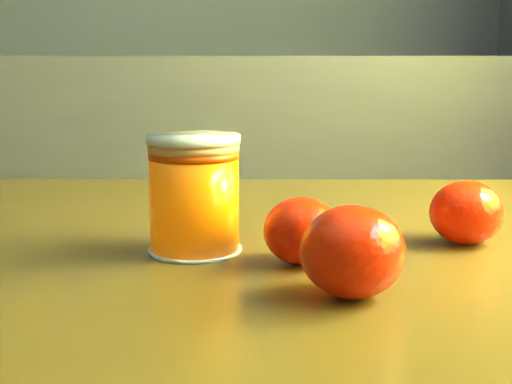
{
  "coord_description": "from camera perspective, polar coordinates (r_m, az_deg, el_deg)",
  "views": [
    {
      "loc": [
        0.85,
        -0.45,
        0.9
      ],
      "look_at": [
        0.89,
        0.15,
        0.78
      ],
      "focal_mm": 50.0,
      "sensor_mm": 36.0,
      "label": 1
    }
  ],
  "objects": [
    {
      "name": "juice_glass",
      "position": [
        0.6,
        -4.96,
        -0.22
      ],
      "size": [
        0.08,
        0.08,
        0.1
      ],
      "rotation": [
        0.0,
        0.0,
        -0.11
      ],
      "color": "#FF6905",
      "rests_on": "table"
    },
    {
      "name": "orange_extra",
      "position": [
        0.5,
        7.7,
        -4.74
      ],
      "size": [
        0.1,
        0.1,
        0.06
      ],
      "primitive_type": "ellipsoid",
      "rotation": [
        0.0,
        0.0,
        0.39
      ],
      "color": "red",
      "rests_on": "table"
    },
    {
      "name": "table",
      "position": [
        0.67,
        11.18,
        -11.96
      ],
      "size": [
        1.03,
        0.76,
        0.73
      ],
      "rotation": [
        0.0,
        0.0,
        -0.08
      ],
      "color": "brown",
      "rests_on": "ground"
    },
    {
      "name": "orange_front",
      "position": [
        0.57,
        3.66,
        -3.12
      ],
      "size": [
        0.08,
        0.08,
        0.05
      ],
      "primitive_type": "ellipsoid",
      "rotation": [
        0.0,
        0.0,
        -0.37
      ],
      "color": "red",
      "rests_on": "table"
    },
    {
      "name": "orange_back",
      "position": [
        0.66,
        16.47,
        -1.59
      ],
      "size": [
        0.07,
        0.07,
        0.06
      ],
      "primitive_type": "ellipsoid",
      "rotation": [
        0.0,
        0.0,
        0.04
      ],
      "color": "red",
      "rests_on": "table"
    }
  ]
}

